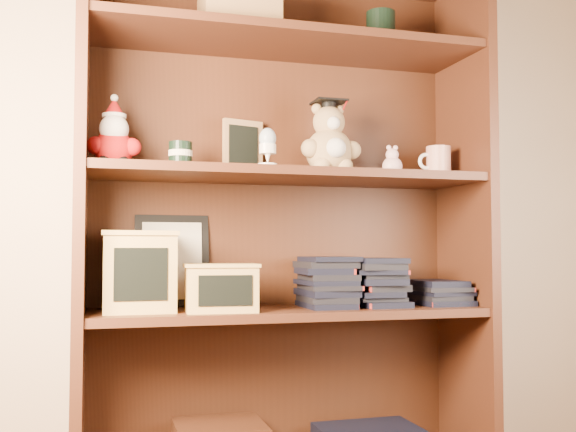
{
  "coord_description": "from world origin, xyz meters",
  "views": [
    {
      "loc": [
        -0.63,
        -0.6,
        0.72
      ],
      "look_at": [
        -0.09,
        1.3,
        0.82
      ],
      "focal_mm": 42.0,
      "sensor_mm": 36.0,
      "label": 1
    }
  ],
  "objects_px": {
    "bookcase": "(283,230)",
    "teacher_mug": "(438,162)",
    "grad_teddy_bear": "(330,145)",
    "treats_box": "(139,271)"
  },
  "relations": [
    {
      "from": "bookcase",
      "to": "teacher_mug",
      "type": "distance_m",
      "value": 0.54
    },
    {
      "from": "grad_teddy_bear",
      "to": "teacher_mug",
      "type": "relative_size",
      "value": 2.09
    },
    {
      "from": "grad_teddy_bear",
      "to": "treats_box",
      "type": "height_order",
      "value": "grad_teddy_bear"
    },
    {
      "from": "treats_box",
      "to": "bookcase",
      "type": "bearing_deg",
      "value": 6.89
    },
    {
      "from": "teacher_mug",
      "to": "grad_teddy_bear",
      "type": "bearing_deg",
      "value": -178.92
    },
    {
      "from": "bookcase",
      "to": "teacher_mug",
      "type": "relative_size",
      "value": 14.66
    },
    {
      "from": "bookcase",
      "to": "grad_teddy_bear",
      "type": "xyz_separation_m",
      "value": [
        0.13,
        -0.06,
        0.26
      ]
    },
    {
      "from": "bookcase",
      "to": "teacher_mug",
      "type": "xyz_separation_m",
      "value": [
        0.49,
        -0.05,
        0.22
      ]
    },
    {
      "from": "teacher_mug",
      "to": "bookcase",
      "type": "bearing_deg",
      "value": 174.16
    },
    {
      "from": "bookcase",
      "to": "treats_box",
      "type": "height_order",
      "value": "bookcase"
    }
  ]
}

